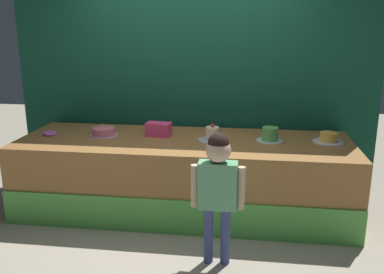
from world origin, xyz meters
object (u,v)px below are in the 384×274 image
Objects in this scene: cake_far_left at (104,132)px; cake_center_right at (270,135)px; donut at (50,133)px; child_figure at (218,181)px; cake_center_left at (212,135)px; pink_box at (159,129)px; cake_far_right at (328,138)px.

cake_far_left is 1.08× the size of cake_center_right.
child_figure is at bearing -27.70° from donut.
cake_far_left is 1.17m from cake_center_left.
pink_box and cake_far_left have the same top height.
cake_center_right reaches higher than cake_far_left.
pink_box reaches higher than cake_far_right.
cake_far_left is at bearing -178.56° from cake_far_right.
cake_center_left is (1.75, 0.03, 0.04)m from donut.
child_figure is 1.51m from cake_far_right.
pink_box is at bearing 7.27° from cake_far_left.
cake_center_left reaches higher than cake_far_left.
cake_center_right is at bearing 67.02° from child_figure.
child_figure is at bearing -38.71° from cake_far_left.
cake_far_left is 2.33m from cake_far_right.
pink_box is at bearing 177.29° from cake_center_right.
cake_center_left is at bearing 97.48° from child_figure.
donut is 2.33m from cake_center_right.
cake_center_left is (1.16, -0.03, 0.02)m from cake_far_left.
cake_center_right reaches higher than donut.
donut is 0.53× the size of cake_center_right.
cake_center_left reaches higher than cake_center_right.
child_figure reaches higher than cake_center_right.
pink_box is 1.17m from donut.
cake_center_right is at bearing -2.71° from pink_box.
pink_box is 1.17m from cake_center_right.
cake_center_left is 0.58m from cake_center_right.
child_figure is at bearing -112.98° from cake_center_right.
cake_far_right is (0.58, 0.04, -0.02)m from cake_center_right.
cake_center_right is (2.33, 0.07, 0.05)m from donut.
cake_far_right is at bearing 46.80° from child_figure.
child_figure is 1.33m from pink_box.
pink_box is at bearing 170.13° from cake_center_left.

